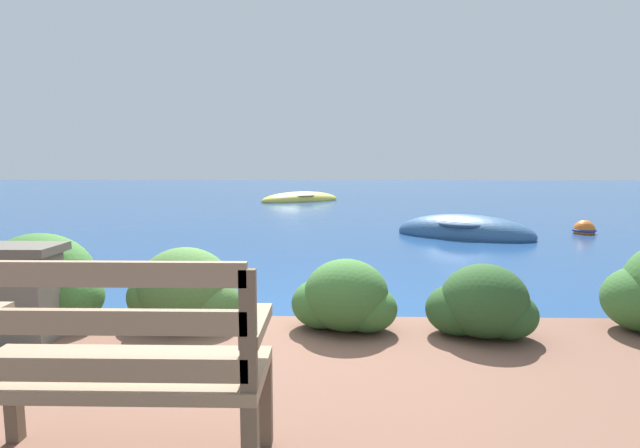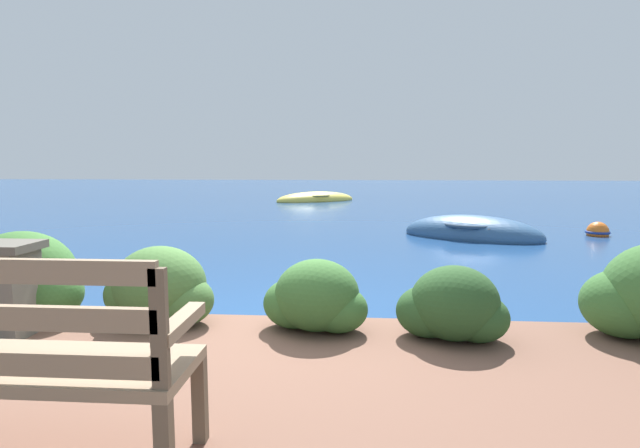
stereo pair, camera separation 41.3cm
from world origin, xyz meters
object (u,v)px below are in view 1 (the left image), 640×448
at_px(rowboat_nearest, 464,233).
at_px(rowboat_mid, 300,200).
at_px(mooring_buoy, 584,230).
at_px(park_bench, 110,364).

xyz_separation_m(rowboat_nearest, rowboat_mid, (-3.92, 9.34, -0.01)).
relative_size(rowboat_mid, mooring_buoy, 7.22).
relative_size(park_bench, rowboat_mid, 0.36).
xyz_separation_m(rowboat_mid, mooring_buoy, (6.56, -8.89, 0.02)).
bearing_deg(mooring_buoy, rowboat_nearest, -170.48).
height_order(rowboat_nearest, rowboat_mid, rowboat_nearest).
xyz_separation_m(park_bench, rowboat_nearest, (3.60, 8.26, -0.63)).
relative_size(rowboat_nearest, rowboat_mid, 0.89).
distance_m(park_bench, rowboat_nearest, 9.03).
bearing_deg(rowboat_mid, rowboat_nearest, 80.72).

